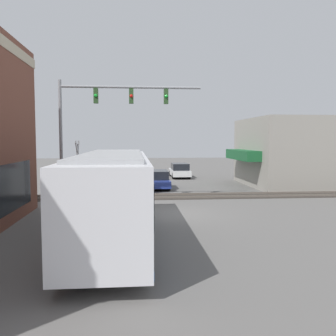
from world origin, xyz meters
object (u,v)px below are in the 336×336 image
at_px(city_bus, 113,192).
at_px(pedestrian_at_crossing, 87,189).
at_px(crossing_signal, 78,166).
at_px(parked_car_blue, 157,180).
at_px(parked_car_white, 180,171).

relative_size(city_bus, pedestrian_at_crossing, 6.48).
distance_m(crossing_signal, pedestrian_at_crossing, 1.49).
distance_m(parked_car_blue, pedestrian_at_crossing, 8.31).
bearing_deg(pedestrian_at_crossing, crossing_signal, 61.13).
height_order(crossing_signal, parked_car_blue, crossing_signal).
relative_size(parked_car_blue, pedestrian_at_crossing, 2.66).
height_order(city_bus, crossing_signal, crossing_signal).
height_order(parked_car_white, pedestrian_at_crossing, pedestrian_at_crossing).
bearing_deg(crossing_signal, city_bus, -162.79).
xyz_separation_m(parked_car_blue, parked_car_white, (8.29, -2.80, 0.01)).
bearing_deg(parked_car_blue, parked_car_white, -18.66).
bearing_deg(city_bus, crossing_signal, 17.21).
bearing_deg(pedestrian_at_crossing, parked_car_blue, -33.92).
relative_size(city_bus, crossing_signal, 3.11).
xyz_separation_m(parked_car_white, pedestrian_at_crossing, (-15.19, 7.44, 0.26)).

